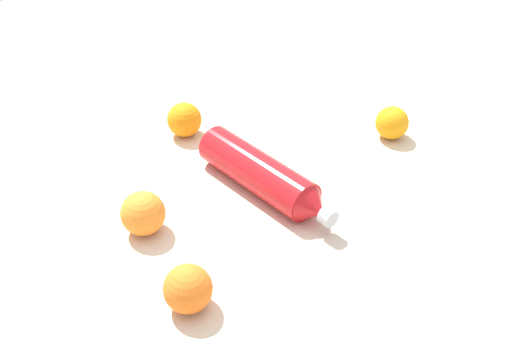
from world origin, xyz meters
TOP-DOWN VIEW (x-y plane):
  - ground_plane at (0.00, 0.00)m, footprint 2.40×2.40m
  - water_bottle at (0.02, 0.02)m, footprint 0.31×0.09m
  - orange_0 at (0.16, -0.23)m, footprint 0.07×0.07m
  - orange_1 at (-0.02, -0.20)m, footprint 0.07×0.07m
  - orange_2 at (-0.23, 0.01)m, footprint 0.07×0.07m
  - orange_3 at (0.03, 0.34)m, footprint 0.07×0.07m

SIDE VIEW (x-z plane):
  - ground_plane at x=0.00m, z-range 0.00..0.00m
  - orange_3 at x=0.03m, z-range 0.00..0.07m
  - orange_2 at x=-0.23m, z-range 0.00..0.07m
  - orange_0 at x=0.16m, z-range 0.00..0.07m
  - water_bottle at x=0.02m, z-range 0.00..0.07m
  - orange_1 at x=-0.02m, z-range 0.00..0.07m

